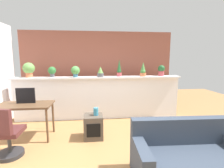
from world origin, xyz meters
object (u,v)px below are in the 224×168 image
at_px(potted_plant_0, 29,69).
at_px(potted_plant_1, 52,71).
at_px(potted_plant_3, 100,72).
at_px(desk, 25,108).
at_px(potted_plant_6, 161,70).
at_px(couch, 189,159).
at_px(side_cube_shelf, 94,127).
at_px(potted_plant_4, 119,69).
at_px(potted_plant_5, 143,70).
at_px(vase_on_shelf, 96,111).
at_px(office_chair, 6,137).
at_px(potted_plant_2, 75,71).
at_px(tv_monitor, 26,96).

bearing_deg(potted_plant_0, potted_plant_1, -1.85).
distance_m(potted_plant_3, desk, 2.00).
relative_size(potted_plant_6, couch, 0.19).
height_order(potted_plant_1, side_cube_shelf, potted_plant_1).
height_order(potted_plant_3, potted_plant_4, potted_plant_4).
bearing_deg(potted_plant_1, couch, -46.09).
distance_m(potted_plant_5, vase_on_shelf, 1.91).
bearing_deg(office_chair, potted_plant_4, 38.56).
bearing_deg(potted_plant_6, potted_plant_0, 179.93).
height_order(desk, side_cube_shelf, desk).
bearing_deg(office_chair, side_cube_shelf, 21.65).
height_order(potted_plant_2, tv_monitor, potted_plant_2).
xyz_separation_m(potted_plant_2, side_cube_shelf, (0.46, -1.10, -1.12)).
xyz_separation_m(potted_plant_6, office_chair, (-3.41, -1.75, -0.98)).
relative_size(potted_plant_5, tv_monitor, 1.03).
bearing_deg(potted_plant_1, desk, -108.75).
xyz_separation_m(potted_plant_5, tv_monitor, (-2.81, -0.91, -0.45)).
bearing_deg(vase_on_shelf, side_cube_shelf, -168.65).
distance_m(desk, tv_monitor, 0.26).
bearing_deg(potted_plant_6, side_cube_shelf, -148.93).
distance_m(potted_plant_2, couch, 3.23).
bearing_deg(potted_plant_4, office_chair, -141.44).
relative_size(potted_plant_6, tv_monitor, 0.80).
bearing_deg(potted_plant_0, potted_plant_5, -0.92).
bearing_deg(couch, office_chair, 164.47).
height_order(potted_plant_3, potted_plant_5, potted_plant_5).
bearing_deg(potted_plant_3, potted_plant_2, -180.00).
height_order(desk, tv_monitor, tv_monitor).
bearing_deg(potted_plant_0, potted_plant_2, -3.68).
height_order(tv_monitor, vase_on_shelf, tv_monitor).
xyz_separation_m(potted_plant_3, office_chair, (-1.66, -1.68, -0.94)).
distance_m(potted_plant_0, office_chair, 2.05).
xyz_separation_m(potted_plant_0, potted_plant_2, (1.21, -0.08, -0.05)).
xyz_separation_m(potted_plant_0, potted_plant_4, (2.40, -0.01, -0.02)).
height_order(potted_plant_6, office_chair, potted_plant_6).
distance_m(potted_plant_0, tv_monitor, 1.11).
xyz_separation_m(potted_plant_2, desk, (-0.96, -0.96, -0.70)).
xyz_separation_m(potted_plant_1, couch, (2.42, -2.52, -1.08)).
bearing_deg(potted_plant_0, potted_plant_4, -0.26).
bearing_deg(couch, tv_monitor, 150.25).
distance_m(office_chair, side_cube_shelf, 1.58).
relative_size(desk, couch, 0.69).
bearing_deg(vase_on_shelf, potted_plant_5, 39.77).
height_order(potted_plant_1, potted_plant_4, potted_plant_4).
xyz_separation_m(potted_plant_1, side_cube_shelf, (1.08, -1.15, -1.11)).
height_order(potted_plant_6, side_cube_shelf, potted_plant_6).
bearing_deg(vase_on_shelf, potted_plant_2, 115.59).
relative_size(potted_plant_5, potted_plant_6, 1.27).
height_order(potted_plant_1, vase_on_shelf, potted_plant_1).
height_order(potted_plant_0, potted_plant_2, potted_plant_0).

